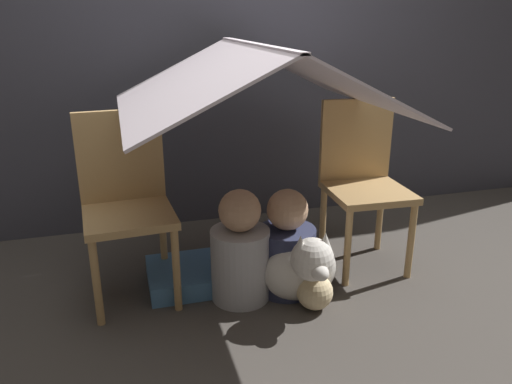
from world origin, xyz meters
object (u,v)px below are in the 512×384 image
at_px(chair_right, 363,177).
at_px(dog, 304,267).
at_px(person_front, 240,253).
at_px(chair_left, 126,199).
at_px(person_second, 287,248).

distance_m(chair_right, dog, 0.65).
distance_m(chair_right, person_front, 0.81).
distance_m(chair_left, chair_right, 1.24).
relative_size(chair_left, person_second, 1.68).
height_order(chair_left, chair_right, same).
bearing_deg(dog, chair_right, 37.22).
xyz_separation_m(person_front, dog, (0.28, -0.14, -0.05)).
relative_size(chair_left, chair_right, 1.00).
xyz_separation_m(person_front, person_second, (0.24, 0.01, -0.01)).
height_order(person_front, dog, person_front).
distance_m(chair_left, dog, 0.91).
bearing_deg(chair_right, person_second, -155.53).
height_order(chair_left, person_second, chair_left).
bearing_deg(dog, person_second, 104.02).
relative_size(person_front, person_second, 1.05).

